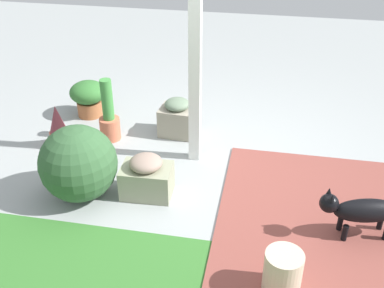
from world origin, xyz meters
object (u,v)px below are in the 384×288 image
Objects in this scene: stone_planter_mid at (147,177)px; ceramic_urn at (282,273)px; porch_pillar at (195,44)px; terracotta_pot_broad at (88,96)px; terracotta_pot_spiky at (58,127)px; stone_planter_nearest at (177,118)px; dog at (361,210)px; terracotta_pot_tall at (109,119)px; round_shrub at (78,164)px.

stone_planter_mid reaches higher than ceramic_urn.
porch_pillar is 1.92m from terracotta_pot_broad.
terracotta_pot_spiky is at bearing 86.45° from terracotta_pot_broad.
porch_pillar is at bearing -178.22° from terracotta_pot_spiky.
stone_planter_mid is 1.59m from ceramic_urn.
stone_planter_nearest is 1.21m from terracotta_pot_broad.
stone_planter_mid is 1.90m from dog.
terracotta_pot_broad reaches higher than stone_planter_nearest.
terracotta_pot_spiky is 1.38× the size of ceramic_urn.
terracotta_pot_broad is at bearing -48.60° from terracotta_pot_tall.
stone_planter_mid is at bearing 150.52° from terracotta_pot_spiky.
terracotta_pot_tall reaches higher than dog.
terracotta_pot_spiky is (0.59, -0.81, -0.12)m from round_shrub.
terracotta_pot_tall is at bearing -84.93° from round_shrub.
dog reaches higher than stone_planter_nearest.
terracotta_pot_tall is at bearing 19.24° from stone_planter_nearest.
terracotta_pot_spiky is 0.77m from terracotta_pot_broad.
terracotta_pot_tall is 1.47× the size of terracotta_pot_spiky.
porch_pillar reaches higher than ceramic_urn.
terracotta_pot_spiky reaches higher than stone_planter_nearest.
dog is (-3.03, 1.67, 0.02)m from terracotta_pot_broad.
porch_pillar reaches higher than round_shrub.
dog is (-1.89, 0.23, 0.08)m from stone_planter_mid.
terracotta_pot_broad reaches higher than stone_planter_mid.
terracotta_pot_broad is at bearing -28.90° from dog.
stone_planter_nearest is at bearing -37.44° from dog.
stone_planter_nearest is 2.47m from ceramic_urn.
porch_pillar reaches higher than terracotta_pot_broad.
terracotta_pot_tall is at bearing -152.65° from terracotta_pot_spiky.
terracotta_pot_tall is 2.83m from dog.
ceramic_urn is at bearing 49.53° from dog.
porch_pillar is at bearing 121.97° from stone_planter_nearest.
stone_planter_nearest is 1.47m from round_shrub.
stone_planter_mid is at bearing 128.47° from terracotta_pot_broad.
terracotta_pot_tall reaches higher than stone_planter_mid.
dog is at bearing 177.73° from round_shrub.
terracotta_pot_spiky is (1.19, -0.67, 0.04)m from stone_planter_mid.
porch_pillar is 3.46× the size of terracotta_pot_tall.
terracotta_pot_spiky is 1.11× the size of terracotta_pot_broad.
porch_pillar is 5.64× the size of stone_planter_nearest.
terracotta_pot_tall reaches higher than round_shrub.
stone_planter_mid is 0.70× the size of dog.
stone_planter_nearest is at bearing -59.84° from ceramic_urn.
porch_pillar is at bearing 168.38° from terracotta_pot_tall.
terracotta_pot_broad is (1.47, -0.72, -1.00)m from porch_pillar.
ceramic_urn is (-1.88, 0.82, -0.18)m from round_shrub.
terracotta_pot_tall is 2.73m from ceramic_urn.
porch_pillar is 5.21× the size of stone_planter_mid.
dog is at bearing 172.95° from stone_planter_mid.
terracotta_pot_spiky is at bearing 22.64° from stone_planter_nearest.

